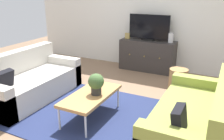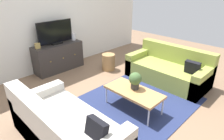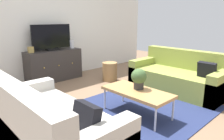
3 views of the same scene
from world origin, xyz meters
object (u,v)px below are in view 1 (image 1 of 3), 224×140
Objects in this scene: potted_plant at (96,83)px; glass_vase at (171,38)px; wicker_basket at (178,80)px; flat_screen_tv at (149,28)px; mantel_clock at (128,36)px; couch_right_side at (198,121)px; coffee_table at (91,96)px; couch_left_side at (27,83)px; tv_console at (147,55)px.

glass_vase is at bearing 79.86° from potted_plant.
flat_screen_tv is at bearing 134.31° from wicker_basket.
mantel_clock is 1.79m from wicker_basket.
couch_right_side reaches higher than coffee_table.
couch_left_side is 2.87m from couch_right_side.
potted_plant is 1.48× the size of glass_vase.
couch_left_side reaches higher than tv_console.
tv_console reaches higher than wicker_basket.
coffee_table is at bearing -154.77° from potted_plant.
glass_vase reaches higher than couch_left_side.
glass_vase is (0.51, 2.51, 0.45)m from coffee_table.
flat_screen_tv is 2.18× the size of wicker_basket.
mantel_clock is at bearing 129.92° from couch_right_side.
couch_right_side is 8.63× the size of glass_vase.
tv_console is at bearing 89.87° from coffee_table.
wicker_basket is at bearing -45.69° from flat_screen_tv.
glass_vase is at bearing 113.94° from wicker_basket.
mantel_clock is (-1.99, 2.37, 0.50)m from couch_right_side.
flat_screen_tv is at bearing 177.75° from glass_vase.
wicker_basket is (0.92, 1.59, -0.14)m from coffee_table.
tv_console is (1.40, 2.37, 0.08)m from couch_left_side.
potted_plant is at bearing -88.47° from tv_console.
couch_left_side is 1.49m from potted_plant.
mantel_clock reaches higher than wicker_basket.
tv_console reaches higher than potted_plant.
glass_vase is (0.51, 0.00, 0.46)m from tv_console.
coffee_table is 1.84m from wicker_basket.
flat_screen_tv is (-1.48, 2.39, 0.73)m from couch_right_side.
couch_right_side is 2.91m from flat_screen_tv.
glass_vase reaches higher than couch_right_side.
couch_left_side is 5.82× the size of potted_plant.
mantel_clock is at bearing -177.75° from flat_screen_tv.
mantel_clock is at bearing 103.07° from potted_plant.
glass_vase is (1.90, 2.37, 0.54)m from couch_left_side.
potted_plant is 2.55m from mantel_clock.
couch_left_side reaches higher than coffee_table.
couch_left_side is 1.94× the size of flat_screen_tv.
coffee_table is 2.59m from mantel_clock.
wicker_basket is (0.85, 1.56, -0.35)m from potted_plant.
couch_right_side is 13.93× the size of mantel_clock.
glass_vase is (-0.97, 2.37, 0.54)m from couch_right_side.
mantel_clock is (-0.57, 2.48, 0.21)m from potted_plant.
glass_vase is at bearing 0.00° from mantel_clock.
couch_right_side reaches higher than wicker_basket.
glass_vase is 1.61× the size of mantel_clock.
flat_screen_tv is 4.44× the size of glass_vase.
wicker_basket is at bearing 59.86° from coffee_table.
couch_right_side is 5.82× the size of potted_plant.
couch_left_side is 2.87m from flat_screen_tv.
potted_plant reaches higher than coffee_table.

